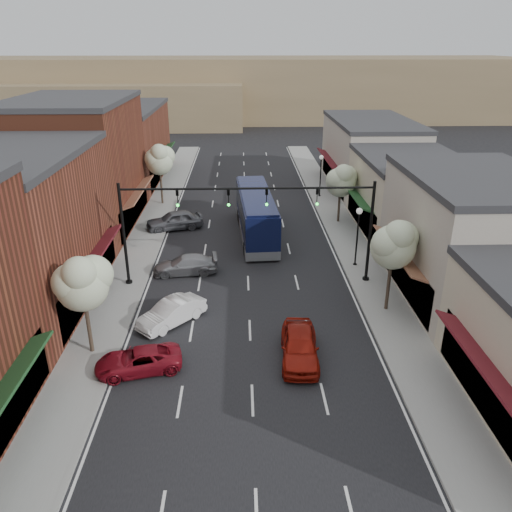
{
  "coord_description": "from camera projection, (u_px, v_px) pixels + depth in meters",
  "views": [
    {
      "loc": [
        -0.39,
        -22.28,
        15.05
      ],
      "look_at": [
        0.52,
        7.51,
        2.2
      ],
      "focal_mm": 35.0,
      "sensor_mm": 36.0,
      "label": 1
    }
  ],
  "objects": [
    {
      "name": "ground",
      "position": [
        251.0,
        350.0,
        26.42
      ],
      "size": [
        160.0,
        160.0,
        0.0
      ],
      "primitive_type": "plane",
      "color": "black",
      "rests_on": "ground"
    },
    {
      "name": "sidewalk_left",
      "position": [
        149.0,
        230.0,
        43.13
      ],
      "size": [
        2.8,
        73.0,
        0.15
      ],
      "primitive_type": "cube",
      "color": "gray",
      "rests_on": "ground"
    },
    {
      "name": "sidewalk_right",
      "position": [
        342.0,
        228.0,
        43.6
      ],
      "size": [
        2.8,
        73.0,
        0.15
      ],
      "primitive_type": "cube",
      "color": "gray",
      "rests_on": "ground"
    },
    {
      "name": "curb_left",
      "position": [
        166.0,
        229.0,
        43.17
      ],
      "size": [
        0.25,
        73.0,
        0.17
      ],
      "primitive_type": "cube",
      "color": "gray",
      "rests_on": "ground"
    },
    {
      "name": "curb_right",
      "position": [
        326.0,
        228.0,
        43.56
      ],
      "size": [
        0.25,
        73.0,
        0.17
      ],
      "primitive_type": "cube",
      "color": "gray",
      "rests_on": "ground"
    },
    {
      "name": "bldg_left_midnear",
      "position": [
        10.0,
        231.0,
        29.68
      ],
      "size": [
        10.14,
        14.1,
        9.4
      ],
      "color": "brown",
      "rests_on": "ground"
    },
    {
      "name": "bldg_left_midfar",
      "position": [
        78.0,
        165.0,
        42.24
      ],
      "size": [
        10.14,
        14.1,
        10.9
      ],
      "color": "brown",
      "rests_on": "ground"
    },
    {
      "name": "bldg_left_far",
      "position": [
        121.0,
        144.0,
        57.42
      ],
      "size": [
        10.14,
        18.1,
        8.4
      ],
      "color": "brown",
      "rests_on": "ground"
    },
    {
      "name": "bldg_right_midnear",
      "position": [
        470.0,
        238.0,
        30.76
      ],
      "size": [
        9.14,
        12.1,
        7.9
      ],
      "color": "#A89E90",
      "rests_on": "ground"
    },
    {
      "name": "bldg_right_midfar",
      "position": [
        408.0,
        195.0,
        42.07
      ],
      "size": [
        9.14,
        12.1,
        6.4
      ],
      "color": "#BCAF95",
      "rests_on": "ground"
    },
    {
      "name": "bldg_right_far",
      "position": [
        369.0,
        154.0,
        54.72
      ],
      "size": [
        9.14,
        16.1,
        7.4
      ],
      "color": "#A89E90",
      "rests_on": "ground"
    },
    {
      "name": "hill_far",
      "position": [
        242.0,
        87.0,
        106.65
      ],
      "size": [
        120.0,
        30.0,
        12.0
      ],
      "primitive_type": "cube",
      "color": "#7A6647",
      "rests_on": "ground"
    },
    {
      "name": "hill_near",
      "position": [
        112.0,
        104.0,
        95.73
      ],
      "size": [
        50.0,
        20.0,
        8.0
      ],
      "primitive_type": "cube",
      "color": "#7A6647",
      "rests_on": "ground"
    },
    {
      "name": "signal_mast_right",
      "position": [
        335.0,
        218.0,
        32.08
      ],
      "size": [
        8.22,
        0.46,
        7.0
      ],
      "color": "black",
      "rests_on": "ground"
    },
    {
      "name": "signal_mast_left",
      "position": [
        160.0,
        219.0,
        31.77
      ],
      "size": [
        8.22,
        0.46,
        7.0
      ],
      "color": "black",
      "rests_on": "ground"
    },
    {
      "name": "tree_right_near",
      "position": [
        395.0,
        243.0,
        28.51
      ],
      "size": [
        2.85,
        2.65,
        5.95
      ],
      "color": "#47382B",
      "rests_on": "ground"
    },
    {
      "name": "tree_right_far",
      "position": [
        341.0,
        180.0,
        43.38
      ],
      "size": [
        2.85,
        2.65,
        5.43
      ],
      "color": "#47382B",
      "rests_on": "ground"
    },
    {
      "name": "tree_left_near",
      "position": [
        82.0,
        281.0,
        24.46
      ],
      "size": [
        2.85,
        2.65,
        5.69
      ],
      "color": "#47382B",
      "rests_on": "ground"
    },
    {
      "name": "tree_left_far",
      "position": [
        160.0,
        159.0,
        48.18
      ],
      "size": [
        2.85,
        2.65,
        6.13
      ],
      "color": "#47382B",
      "rests_on": "ground"
    },
    {
      "name": "lamp_post_near",
      "position": [
        358.0,
        227.0,
        35.08
      ],
      "size": [
        0.44,
        0.44,
        4.44
      ],
      "color": "black",
      "rests_on": "ground"
    },
    {
      "name": "lamp_post_far",
      "position": [
        321.0,
        169.0,
        51.15
      ],
      "size": [
        0.44,
        0.44,
        4.44
      ],
      "color": "black",
      "rests_on": "ground"
    },
    {
      "name": "coach_bus",
      "position": [
        256.0,
        214.0,
        41.42
      ],
      "size": [
        3.32,
        12.05,
        3.64
      ],
      "rotation": [
        0.0,
        0.0,
        0.06
      ],
      "color": "#0D1235",
      "rests_on": "ground"
    },
    {
      "name": "red_hatchback",
      "position": [
        300.0,
        346.0,
        25.39
      ],
      "size": [
        2.17,
        4.77,
        1.59
      ],
      "primitive_type": "imported",
      "rotation": [
        0.0,
        0.0,
        -0.06
      ],
      "color": "maroon",
      "rests_on": "ground"
    },
    {
      "name": "parked_car_a",
      "position": [
        138.0,
        361.0,
        24.56
      ],
      "size": [
        4.56,
        2.87,
        1.17
      ],
      "primitive_type": "imported",
      "rotation": [
        0.0,
        0.0,
        -1.34
      ],
      "color": "maroon",
      "rests_on": "ground"
    },
    {
      "name": "parked_car_b",
      "position": [
        172.0,
        313.0,
        28.68
      ],
      "size": [
        3.98,
        4.12,
        1.4
      ],
      "primitive_type": "imported",
      "rotation": [
        0.0,
        0.0,
        -0.75
      ],
      "color": "white",
      "rests_on": "ground"
    },
    {
      "name": "parked_car_c",
      "position": [
        185.0,
        265.0,
        34.93
      ],
      "size": [
        4.66,
        2.28,
        1.3
      ],
      "primitive_type": "imported",
      "rotation": [
        0.0,
        0.0,
        -1.47
      ],
      "color": "gray",
      "rests_on": "ground"
    },
    {
      "name": "parked_car_d",
      "position": [
        175.0,
        220.0,
        43.12
      ],
      "size": [
        5.2,
        3.27,
        1.65
      ],
      "primitive_type": "imported",
      "rotation": [
        0.0,
        0.0,
        -1.28
      ],
      "color": "#57585E",
      "rests_on": "ground"
    }
  ]
}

